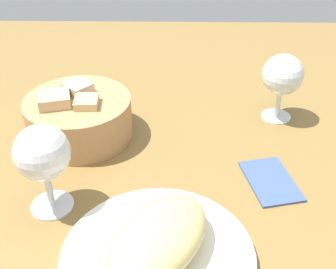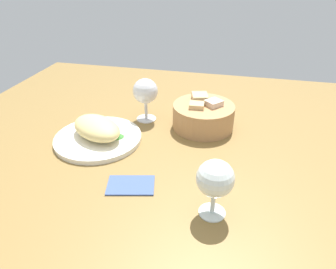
{
  "view_description": "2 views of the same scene",
  "coord_description": "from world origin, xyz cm",
  "px_view_note": "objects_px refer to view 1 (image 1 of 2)",
  "views": [
    {
      "loc": [
        -55.6,
        2.33,
        45.84
      ],
      "look_at": [
        2.61,
        3.33,
        5.87
      ],
      "focal_mm": 46.96,
      "sensor_mm": 36.0,
      "label": 1
    },
    {
      "loc": [
        19.12,
        -65.42,
        46.77
      ],
      "look_at": [
        3.25,
        3.4,
        5.26
      ],
      "focal_mm": 32.63,
      "sensor_mm": 36.0,
      "label": 2
    }
  ],
  "objects_px": {
    "plate": "(158,257)",
    "wine_glass_far": "(42,156)",
    "bread_basket": "(78,116)",
    "folded_napkin": "(271,180)",
    "wine_glass_near": "(282,77)"
  },
  "relations": [
    {
      "from": "plate",
      "to": "wine_glass_far",
      "type": "distance_m",
      "value": 0.21
    },
    {
      "from": "plate",
      "to": "wine_glass_far",
      "type": "relative_size",
      "value": 1.81
    },
    {
      "from": "bread_basket",
      "to": "folded_napkin",
      "type": "xyz_separation_m",
      "value": [
        -0.13,
        -0.33,
        -0.04
      ]
    },
    {
      "from": "plate",
      "to": "folded_napkin",
      "type": "distance_m",
      "value": 0.24
    },
    {
      "from": "plate",
      "to": "folded_napkin",
      "type": "xyz_separation_m",
      "value": [
        0.16,
        -0.17,
        -0.0
      ]
    },
    {
      "from": "bread_basket",
      "to": "wine_glass_far",
      "type": "relative_size",
      "value": 1.36
    },
    {
      "from": "folded_napkin",
      "to": "bread_basket",
      "type": "bearing_deg",
      "value": 55.91
    },
    {
      "from": "bread_basket",
      "to": "wine_glass_far",
      "type": "xyz_separation_m",
      "value": [
        -0.19,
        0.01,
        0.05
      ]
    },
    {
      "from": "bread_basket",
      "to": "folded_napkin",
      "type": "bearing_deg",
      "value": -111.23
    },
    {
      "from": "bread_basket",
      "to": "wine_glass_far",
      "type": "bearing_deg",
      "value": 177.47
    },
    {
      "from": "plate",
      "to": "folded_napkin",
      "type": "bearing_deg",
      "value": -47.44
    },
    {
      "from": "wine_glass_near",
      "to": "folded_napkin",
      "type": "bearing_deg",
      "value": 167.11
    },
    {
      "from": "plate",
      "to": "wine_glass_near",
      "type": "xyz_separation_m",
      "value": [
        0.35,
        -0.22,
        0.08
      ]
    },
    {
      "from": "bread_basket",
      "to": "wine_glass_near",
      "type": "height_order",
      "value": "wine_glass_near"
    },
    {
      "from": "plate",
      "to": "folded_napkin",
      "type": "height_order",
      "value": "plate"
    }
  ]
}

